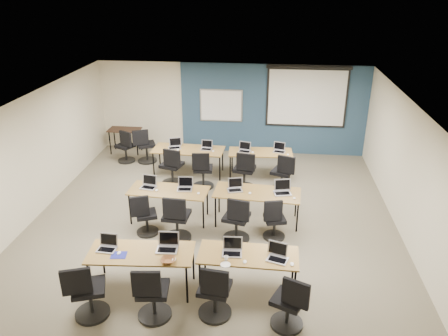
# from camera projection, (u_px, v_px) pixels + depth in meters

# --- Properties ---
(floor) EXTENTS (8.00, 9.00, 0.02)m
(floor) POSITION_uv_depth(u_px,v_px,m) (212.00, 225.00, 9.56)
(floor) COLOR #6B6354
(floor) RESTS_ON ground
(ceiling) EXTENTS (8.00, 9.00, 0.02)m
(ceiling) POSITION_uv_depth(u_px,v_px,m) (211.00, 105.00, 8.47)
(ceiling) COLOR white
(ceiling) RESTS_ON ground
(wall_back) EXTENTS (8.00, 0.04, 2.70)m
(wall_back) POSITION_uv_depth(u_px,v_px,m) (231.00, 108.00, 13.11)
(wall_back) COLOR beige
(wall_back) RESTS_ON ground
(wall_front) EXTENTS (8.00, 0.04, 2.70)m
(wall_front) POSITION_uv_depth(u_px,v_px,m) (158.00, 330.00, 4.92)
(wall_front) COLOR beige
(wall_front) RESTS_ON ground
(wall_left) EXTENTS (0.04, 9.00, 2.70)m
(wall_left) POSITION_uv_depth(u_px,v_px,m) (28.00, 161.00, 9.41)
(wall_left) COLOR beige
(wall_left) RESTS_ON ground
(wall_right) EXTENTS (0.04, 9.00, 2.70)m
(wall_right) POSITION_uv_depth(u_px,v_px,m) (412.00, 178.00, 8.62)
(wall_right) COLOR beige
(wall_right) RESTS_ON ground
(blue_accent_panel) EXTENTS (5.50, 0.04, 2.70)m
(blue_accent_panel) POSITION_uv_depth(u_px,v_px,m) (273.00, 110.00, 12.96)
(blue_accent_panel) COLOR #3D5977
(blue_accent_panel) RESTS_ON wall_back
(whiteboard) EXTENTS (1.28, 0.03, 0.98)m
(whiteboard) POSITION_uv_depth(u_px,v_px,m) (221.00, 106.00, 13.03)
(whiteboard) COLOR #A0A7AD
(whiteboard) RESTS_ON wall_back
(projector_screen) EXTENTS (2.40, 0.10, 1.82)m
(projector_screen) POSITION_uv_depth(u_px,v_px,m) (307.00, 94.00, 12.59)
(projector_screen) COLOR black
(projector_screen) RESTS_ON wall_back
(training_table_front_left) EXTENTS (1.78, 0.74, 0.73)m
(training_table_front_left) POSITION_uv_depth(u_px,v_px,m) (141.00, 254.00, 7.39)
(training_table_front_left) COLOR olive
(training_table_front_left) RESTS_ON floor
(training_table_front_right) EXTENTS (1.68, 0.70, 0.73)m
(training_table_front_right) POSITION_uv_depth(u_px,v_px,m) (248.00, 257.00, 7.33)
(training_table_front_right) COLOR brown
(training_table_front_right) RESTS_ON floor
(training_table_mid_left) EXTENTS (1.73, 0.72, 0.73)m
(training_table_mid_left) POSITION_uv_depth(u_px,v_px,m) (169.00, 192.00, 9.52)
(training_table_mid_left) COLOR brown
(training_table_mid_left) RESTS_ON floor
(training_table_mid_right) EXTENTS (1.86, 0.77, 0.73)m
(training_table_mid_right) POSITION_uv_depth(u_px,v_px,m) (257.00, 194.00, 9.43)
(training_table_mid_right) COLOR olive
(training_table_mid_right) RESTS_ON floor
(training_table_back_left) EXTENTS (1.91, 0.79, 0.73)m
(training_table_back_left) POSITION_uv_depth(u_px,v_px,m) (188.00, 151.00, 11.75)
(training_table_back_left) COLOR #A27944
(training_table_back_left) RESTS_ON floor
(training_table_back_right) EXTENTS (1.68, 0.70, 0.73)m
(training_table_back_right) POSITION_uv_depth(u_px,v_px,m) (260.00, 154.00, 11.58)
(training_table_back_right) COLOR olive
(training_table_back_right) RESTS_ON floor
(laptop_0) EXTENTS (0.32, 0.27, 0.24)m
(laptop_0) POSITION_uv_depth(u_px,v_px,m) (107.00, 246.00, 7.44)
(laptop_0) COLOR #ADADB8
(laptop_0) RESTS_ON training_table_front_left
(mouse_0) EXTENTS (0.09, 0.11, 0.04)m
(mouse_0) POSITION_uv_depth(u_px,v_px,m) (119.00, 253.00, 7.32)
(mouse_0) COLOR white
(mouse_0) RESTS_ON training_table_front_left
(task_chair_0) EXTENTS (0.58, 0.56, 1.03)m
(task_chair_0) POSITION_uv_depth(u_px,v_px,m) (87.00, 295.00, 6.82)
(task_chair_0) COLOR black
(task_chair_0) RESTS_ON floor
(laptop_1) EXTENTS (0.36, 0.30, 0.27)m
(laptop_1) POSITION_uv_depth(u_px,v_px,m) (168.00, 245.00, 7.44)
(laptop_1) COLOR silver
(laptop_1) RESTS_ON training_table_front_left
(mouse_1) EXTENTS (0.09, 0.12, 0.04)m
(mouse_1) POSITION_uv_depth(u_px,v_px,m) (174.00, 260.00, 7.15)
(mouse_1) COLOR white
(mouse_1) RESTS_ON training_table_front_left
(task_chair_1) EXTENTS (0.54, 0.54, 1.02)m
(task_chair_1) POSITION_uv_depth(u_px,v_px,m) (152.00, 297.00, 6.80)
(task_chair_1) COLOR black
(task_chair_1) RESTS_ON floor
(laptop_2) EXTENTS (0.33, 0.28, 0.25)m
(laptop_2) POSITION_uv_depth(u_px,v_px,m) (232.00, 249.00, 7.33)
(laptop_2) COLOR #BABAC7
(laptop_2) RESTS_ON training_table_front_right
(mouse_2) EXTENTS (0.07, 0.11, 0.03)m
(mouse_2) POSITION_uv_depth(u_px,v_px,m) (245.00, 262.00, 7.10)
(mouse_2) COLOR white
(mouse_2) RESTS_ON training_table_front_right
(task_chair_2) EXTENTS (0.54, 0.54, 1.02)m
(task_chair_2) POSITION_uv_depth(u_px,v_px,m) (215.00, 295.00, 6.83)
(task_chair_2) COLOR black
(task_chair_2) RESTS_ON floor
(laptop_3) EXTENTS (0.33, 0.28, 0.25)m
(laptop_3) POSITION_uv_depth(u_px,v_px,m) (277.00, 255.00, 7.18)
(laptop_3) COLOR silver
(laptop_3) RESTS_ON training_table_front_right
(mouse_3) EXTENTS (0.09, 0.12, 0.04)m
(mouse_3) POSITION_uv_depth(u_px,v_px,m) (292.00, 264.00, 7.04)
(mouse_3) COLOR white
(mouse_3) RESTS_ON training_table_front_right
(task_chair_3) EXTENTS (0.55, 0.51, 1.00)m
(task_chair_3) POSITION_uv_depth(u_px,v_px,m) (290.00, 306.00, 6.62)
(task_chair_3) COLOR black
(task_chair_3) RESTS_ON floor
(laptop_4) EXTENTS (0.33, 0.28, 0.25)m
(laptop_4) POSITION_uv_depth(u_px,v_px,m) (149.00, 184.00, 9.61)
(laptop_4) COLOR #A4A3AD
(laptop_4) RESTS_ON training_table_mid_left
(mouse_4) EXTENTS (0.08, 0.11, 0.04)m
(mouse_4) POSITION_uv_depth(u_px,v_px,m) (157.00, 190.00, 9.46)
(mouse_4) COLOR white
(mouse_4) RESTS_ON training_table_mid_left
(task_chair_4) EXTENTS (0.49, 0.47, 0.95)m
(task_chair_4) POSITION_uv_depth(u_px,v_px,m) (145.00, 218.00, 9.07)
(task_chair_4) COLOR black
(task_chair_4) RESTS_ON floor
(laptop_5) EXTENTS (0.32, 0.28, 0.25)m
(laptop_5) POSITION_uv_depth(u_px,v_px,m) (185.00, 186.00, 9.53)
(laptop_5) COLOR #B2B1BF
(laptop_5) RESTS_ON training_table_mid_left
(mouse_5) EXTENTS (0.08, 0.11, 0.03)m
(mouse_5) POSITION_uv_depth(u_px,v_px,m) (198.00, 193.00, 9.33)
(mouse_5) COLOR white
(mouse_5) RESTS_ON training_table_mid_left
(task_chair_5) EXTENTS (0.57, 0.57, 1.05)m
(task_chair_5) POSITION_uv_depth(u_px,v_px,m) (176.00, 221.00, 8.85)
(task_chair_5) COLOR black
(task_chair_5) RESTS_ON floor
(laptop_6) EXTENTS (0.32, 0.27, 0.24)m
(laptop_6) POSITION_uv_depth(u_px,v_px,m) (235.00, 187.00, 9.49)
(laptop_6) COLOR beige
(laptop_6) RESTS_ON training_table_mid_right
(mouse_6) EXTENTS (0.08, 0.11, 0.04)m
(mouse_6) POSITION_uv_depth(u_px,v_px,m) (250.00, 193.00, 9.34)
(mouse_6) COLOR white
(mouse_6) RESTS_ON training_table_mid_right
(task_chair_6) EXTENTS (0.55, 0.55, 1.03)m
(task_chair_6) POSITION_uv_depth(u_px,v_px,m) (237.00, 223.00, 8.83)
(task_chair_6) COLOR black
(task_chair_6) RESTS_ON floor
(laptop_7) EXTENTS (0.36, 0.31, 0.27)m
(laptop_7) POSITION_uv_depth(u_px,v_px,m) (282.00, 190.00, 9.36)
(laptop_7) COLOR silver
(laptop_7) RESTS_ON training_table_mid_right
(mouse_7) EXTENTS (0.07, 0.10, 0.03)m
(mouse_7) POSITION_uv_depth(u_px,v_px,m) (294.00, 198.00, 9.13)
(mouse_7) COLOR white
(mouse_7) RESTS_ON training_table_mid_right
(task_chair_7) EXTENTS (0.46, 0.46, 0.95)m
(task_chair_7) POSITION_uv_depth(u_px,v_px,m) (274.00, 222.00, 8.92)
(task_chair_7) COLOR black
(task_chair_7) RESTS_ON floor
(laptop_8) EXTENTS (0.33, 0.28, 0.25)m
(laptop_8) POSITION_uv_depth(u_px,v_px,m) (175.00, 145.00, 11.81)
(laptop_8) COLOR #BABABB
(laptop_8) RESTS_ON training_table_back_left
(mouse_8) EXTENTS (0.07, 0.11, 0.04)m
(mouse_8) POSITION_uv_depth(u_px,v_px,m) (178.00, 150.00, 11.66)
(mouse_8) COLOR white
(mouse_8) RESTS_ON training_table_back_left
(task_chair_8) EXTENTS (0.58, 0.57, 1.04)m
(task_chair_8) POSITION_uv_depth(u_px,v_px,m) (172.00, 170.00, 11.23)
(task_chair_8) COLOR black
(task_chair_8) RESTS_ON floor
(laptop_9) EXTENTS (0.30, 0.26, 0.23)m
(laptop_9) POSITION_uv_depth(u_px,v_px,m) (207.00, 147.00, 11.72)
(laptop_9) COLOR #BABAC3
(laptop_9) RESTS_ON training_table_back_left
(mouse_9) EXTENTS (0.07, 0.10, 0.03)m
(mouse_9) POSITION_uv_depth(u_px,v_px,m) (213.00, 151.00, 11.57)
(mouse_9) COLOR white
(mouse_9) RESTS_ON training_table_back_left
(task_chair_9) EXTENTS (0.53, 0.53, 1.01)m
(task_chair_9) POSITION_uv_depth(u_px,v_px,m) (203.00, 173.00, 11.08)
(task_chair_9) COLOR black
(task_chair_9) RESTS_ON floor
(laptop_10) EXTENTS (0.31, 0.27, 0.24)m
(laptop_10) POSITION_uv_depth(u_px,v_px,m) (245.00, 149.00, 11.57)
(laptop_10) COLOR #B5B5C0
(laptop_10) RESTS_ON training_table_back_right
(mouse_10) EXTENTS (0.08, 0.11, 0.04)m
(mouse_10) POSITION_uv_depth(u_px,v_px,m) (253.00, 152.00, 11.49)
(mouse_10) COLOR white
(mouse_10) RESTS_ON training_table_back_right
(task_chair_10) EXTENTS (0.57, 0.57, 1.05)m
(task_chair_10) POSITION_uv_depth(u_px,v_px,m) (245.00, 174.00, 10.99)
(task_chair_10) COLOR black
(task_chair_10) RESTS_ON floor
(laptop_11) EXTENTS (0.31, 0.26, 0.24)m
(laptop_11) POSITION_uv_depth(u_px,v_px,m) (279.00, 149.00, 11.56)
(laptop_11) COLOR #B9B9C3
(laptop_11) RESTS_ON training_table_back_right
(mouse_11) EXTENTS (0.08, 0.10, 0.03)m
(mouse_11) POSITION_uv_depth(u_px,v_px,m) (288.00, 154.00, 11.36)
(mouse_11) COLOR white
(mouse_11) RESTS_ON training_table_back_right
(task_chair_11) EXTENTS (0.57, 0.54, 1.02)m
(task_chair_11) POSITION_uv_depth(u_px,v_px,m) (283.00, 176.00, 10.90)
(task_chair_11) COLOR black
(task_chair_11) RESTS_ON floor
(blue_mousepad) EXTENTS (0.28, 0.24, 0.01)m
(blue_mousepad) POSITION_uv_depth(u_px,v_px,m) (119.00, 255.00, 7.28)
(blue_mousepad) COLOR navy
(blue_mousepad) RESTS_ON training_table_front_left
(snack_bowl) EXTENTS (0.27, 0.27, 0.06)m
(snack_bowl) POSITION_uv_depth(u_px,v_px,m) (168.00, 260.00, 7.10)
(snack_bowl) COLOR brown
(snack_bowl) RESTS_ON training_table_front_left
(snack_plate) EXTENTS (0.20, 0.20, 0.01)m
(snack_plate) POSITION_uv_depth(u_px,v_px,m) (225.00, 265.00, 7.04)
(snack_plate) COLOR white
(snack_plate) RESTS_ON training_table_front_right
(coffee_cup) EXTENTS (0.07, 0.07, 0.06)m
(coffee_cup) POSITION_uv_depth(u_px,v_px,m) (226.00, 259.00, 7.13)
(coffee_cup) COLOR silver
(coffee_cup) RESTS_ON snack_plate
(utility_table) EXTENTS (0.96, 0.53, 0.75)m
(utility_table) POSITION_uv_depth(u_px,v_px,m) (125.00, 132.00, 13.24)
(utility_table) COLOR black
(utility_table) RESTS_ON floor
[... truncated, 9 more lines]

